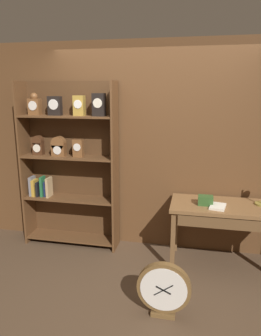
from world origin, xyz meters
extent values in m
plane|color=#4C3826|center=(0.00, 0.00, 0.00)|extent=(10.00, 10.00, 0.00)
cube|color=brown|center=(0.00, 1.27, 1.30)|extent=(4.80, 0.05, 2.60)
cube|color=brown|center=(-1.66, 1.06, 1.06)|extent=(0.02, 0.31, 2.12)
cube|color=brown|center=(-0.44, 1.06, 1.06)|extent=(0.03, 0.31, 2.12)
cube|color=#4B2F1A|center=(-1.05, 1.21, 1.06)|extent=(1.24, 0.01, 2.12)
cube|color=brown|center=(-1.05, 1.06, 0.08)|extent=(1.19, 0.30, 0.02)
cube|color=brown|center=(-1.05, 1.06, 0.64)|extent=(1.19, 0.30, 0.02)
cube|color=brown|center=(-1.05, 1.06, 1.19)|extent=(1.19, 0.30, 0.02)
cube|color=brown|center=(-1.05, 1.06, 1.70)|extent=(1.19, 0.30, 0.02)
cube|color=brown|center=(-1.48, 1.07, 1.81)|extent=(0.15, 0.09, 0.20)
sphere|color=brown|center=(-1.48, 1.07, 1.94)|extent=(0.09, 0.09, 0.09)
cylinder|color=silver|center=(-1.48, 1.02, 1.83)|extent=(0.11, 0.01, 0.11)
cube|color=#472816|center=(-1.47, 1.08, 1.28)|extent=(0.13, 0.08, 0.16)
cylinder|color=#472816|center=(-1.47, 1.08, 1.38)|extent=(0.13, 0.08, 0.13)
cylinder|color=silver|center=(-1.47, 1.03, 1.29)|extent=(0.10, 0.01, 0.10)
cube|color=black|center=(-1.20, 1.06, 1.83)|extent=(0.16, 0.08, 0.23)
cylinder|color=silver|center=(-1.20, 1.01, 1.84)|extent=(0.13, 0.01, 0.13)
cube|color=brown|center=(-1.18, 1.05, 1.27)|extent=(0.17, 0.10, 0.14)
cylinder|color=brown|center=(-1.18, 1.05, 1.36)|extent=(0.17, 0.10, 0.17)
cylinder|color=silver|center=(-1.18, 1.00, 1.28)|extent=(0.11, 0.01, 0.11)
cube|color=#B28C38|center=(-0.89, 1.07, 1.83)|extent=(0.13, 0.09, 0.24)
cylinder|color=white|center=(-0.89, 1.02, 1.85)|extent=(0.10, 0.01, 0.10)
cube|color=brown|center=(-0.91, 1.04, 1.31)|extent=(0.12, 0.07, 0.22)
cylinder|color=silver|center=(-0.91, 1.00, 1.33)|extent=(0.09, 0.01, 0.09)
cube|color=black|center=(-0.63, 1.04, 1.84)|extent=(0.15, 0.10, 0.27)
cylinder|color=silver|center=(-0.63, 0.99, 1.87)|extent=(0.11, 0.01, 0.11)
cube|color=slate|center=(-1.58, 1.05, 0.77)|extent=(0.04, 0.14, 0.25)
cube|color=#B78C2D|center=(-1.54, 1.04, 0.76)|extent=(0.04, 0.13, 0.22)
cube|color=black|center=(-1.49, 1.06, 0.74)|extent=(0.03, 0.17, 0.19)
cube|color=#236638|center=(-1.43, 1.05, 0.78)|extent=(0.03, 0.12, 0.26)
cube|color=#19234C|center=(-1.39, 1.07, 0.75)|extent=(0.02, 0.14, 0.20)
cube|color=tan|center=(-1.34, 1.04, 0.78)|extent=(0.03, 0.15, 0.26)
cube|color=brown|center=(0.91, 0.90, 0.73)|extent=(1.28, 0.60, 0.04)
cube|color=brown|center=(0.32, 0.65, 0.36)|extent=(0.05, 0.05, 0.71)
cube|color=brown|center=(0.32, 1.14, 0.36)|extent=(0.05, 0.05, 0.71)
cube|color=brown|center=(0.91, 0.62, 0.64)|extent=(1.08, 0.03, 0.12)
cube|color=#2D5123|center=(0.66, 0.85, 0.81)|extent=(0.17, 0.11, 0.11)
cube|color=silver|center=(0.79, 0.79, 0.77)|extent=(0.20, 0.25, 0.02)
cube|color=brown|center=(0.30, -0.11, 0.02)|extent=(0.22, 0.11, 0.04)
cylinder|color=brown|center=(0.30, -0.11, 0.29)|extent=(0.49, 0.06, 0.49)
cylinder|color=silver|center=(0.30, -0.14, 0.29)|extent=(0.42, 0.01, 0.42)
cube|color=black|center=(0.30, -0.14, 0.29)|extent=(0.14, 0.01, 0.07)
cube|color=black|center=(0.30, -0.15, 0.29)|extent=(0.17, 0.01, 0.13)
camera|label=1|loc=(0.51, -2.59, 2.00)|focal=33.50mm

